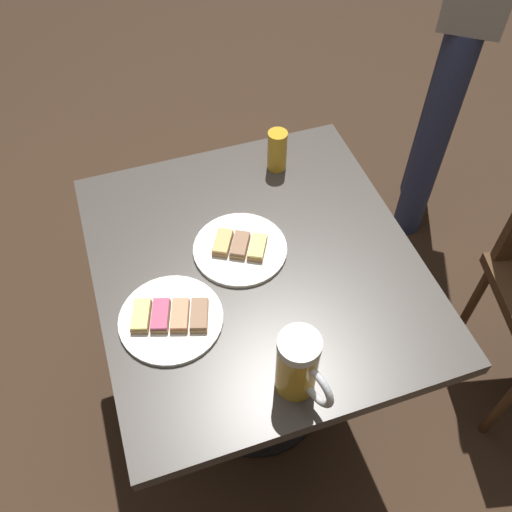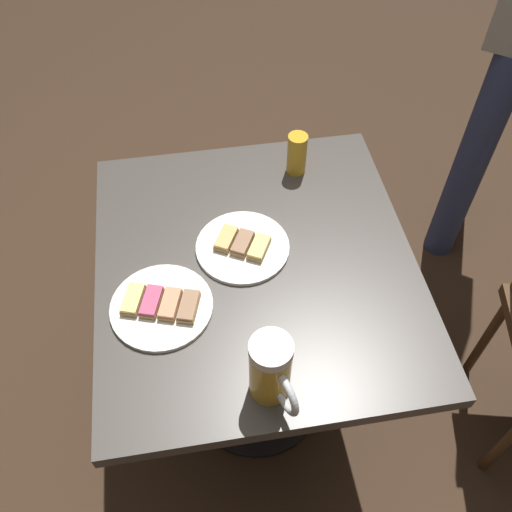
{
  "view_description": "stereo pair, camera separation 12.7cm",
  "coord_description": "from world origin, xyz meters",
  "px_view_note": "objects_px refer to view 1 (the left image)",
  "views": [
    {
      "loc": [
        -0.25,
        -0.74,
        1.72
      ],
      "look_at": [
        0.0,
        0.0,
        0.73
      ],
      "focal_mm": 38.85,
      "sensor_mm": 36.0,
      "label": 1
    },
    {
      "loc": [
        -0.13,
        -0.77,
        1.72
      ],
      "look_at": [
        0.0,
        0.0,
        0.73
      ],
      "focal_mm": 38.85,
      "sensor_mm": 36.0,
      "label": 2
    }
  ],
  "objects_px": {
    "plate_near": "(240,248)",
    "beer_glass_small": "(277,150)",
    "beer_mug": "(299,366)",
    "plate_far": "(171,318)"
  },
  "relations": [
    {
      "from": "plate_near",
      "to": "beer_mug",
      "type": "relative_size",
      "value": 1.33
    },
    {
      "from": "beer_mug",
      "to": "plate_near",
      "type": "bearing_deg",
      "value": 90.35
    },
    {
      "from": "plate_far",
      "to": "plate_near",
      "type": "bearing_deg",
      "value": 34.64
    },
    {
      "from": "plate_near",
      "to": "beer_mug",
      "type": "height_order",
      "value": "beer_mug"
    },
    {
      "from": "beer_mug",
      "to": "beer_glass_small",
      "type": "height_order",
      "value": "beer_mug"
    },
    {
      "from": "beer_mug",
      "to": "beer_glass_small",
      "type": "relative_size",
      "value": 1.45
    },
    {
      "from": "plate_near",
      "to": "beer_mug",
      "type": "distance_m",
      "value": 0.37
    },
    {
      "from": "plate_near",
      "to": "beer_mug",
      "type": "xyz_separation_m",
      "value": [
        0.0,
        -0.36,
        0.07
      ]
    },
    {
      "from": "plate_near",
      "to": "beer_glass_small",
      "type": "relative_size",
      "value": 1.93
    },
    {
      "from": "plate_near",
      "to": "beer_glass_small",
      "type": "bearing_deg",
      "value": 53.59
    }
  ]
}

